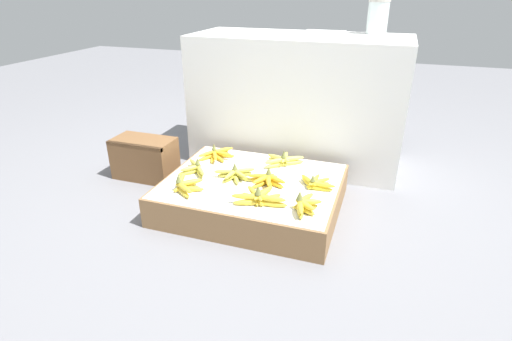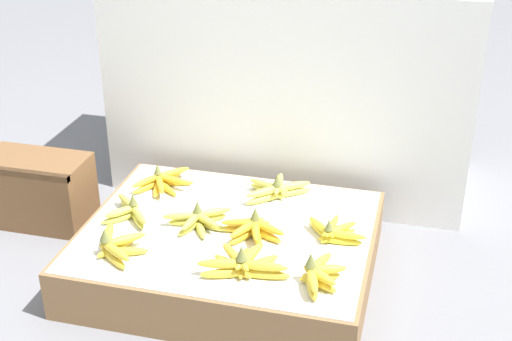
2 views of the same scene
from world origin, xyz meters
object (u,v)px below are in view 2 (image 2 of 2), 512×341
(wooden_crate, at_px, (37,190))
(banana_bunch_middle_midright, at_px, (253,229))
(banana_bunch_front_midright, at_px, (244,264))
(banana_bunch_back_midright, at_px, (276,189))
(banana_bunch_middle_right, at_px, (333,231))
(banana_bunch_back_left, at_px, (162,181))
(banana_bunch_front_left, at_px, (115,246))
(banana_bunch_front_right, at_px, (318,275))
(banana_bunch_middle_left, at_px, (129,211))
(banana_bunch_middle_midleft, at_px, (199,220))

(wooden_crate, xyz_separation_m, banana_bunch_middle_midright, (0.87, -0.17, 0.07))
(banana_bunch_front_midright, distance_m, banana_bunch_middle_midright, 0.20)
(wooden_crate, xyz_separation_m, banana_bunch_back_midright, (0.89, 0.10, 0.07))
(banana_bunch_middle_right, xyz_separation_m, banana_bunch_back_left, (-0.65, 0.19, -0.00))
(banana_bunch_back_midright, bearing_deg, banana_bunch_front_left, -129.83)
(banana_bunch_front_right, distance_m, banana_bunch_middle_left, 0.70)
(banana_bunch_front_midright, relative_size, banana_bunch_middle_right, 1.34)
(banana_bunch_middle_left, height_order, banana_bunch_middle_right, banana_bunch_middle_left)
(banana_bunch_front_midright, xyz_separation_m, banana_bunch_back_left, (-0.42, 0.44, -0.01))
(banana_bunch_front_midright, distance_m, banana_bunch_front_right, 0.22)
(banana_bunch_middle_midright, relative_size, banana_bunch_back_midright, 0.99)
(banana_bunch_middle_right, bearing_deg, banana_bunch_back_midright, 136.84)
(wooden_crate, distance_m, banana_bunch_middle_midleft, 0.71)
(banana_bunch_middle_left, relative_size, banana_bunch_back_left, 0.83)
(banana_bunch_back_left, bearing_deg, banana_bunch_middle_midleft, -46.84)
(banana_bunch_middle_midright, height_order, banana_bunch_back_left, banana_bunch_middle_midright)
(banana_bunch_middle_midleft, bearing_deg, banana_bunch_back_midright, 53.44)
(banana_bunch_middle_left, xyz_separation_m, banana_bunch_middle_midleft, (0.24, 0.00, -0.00))
(wooden_crate, xyz_separation_m, banana_bunch_middle_midleft, (0.69, -0.16, 0.07))
(banana_bunch_middle_right, distance_m, banana_bunch_back_midright, 0.33)
(banana_bunch_front_left, xyz_separation_m, banana_bunch_front_right, (0.63, -0.00, 0.00))
(banana_bunch_middle_midright, bearing_deg, banana_bunch_front_right, -39.43)
(banana_bunch_middle_left, xyz_separation_m, banana_bunch_middle_midright, (0.43, -0.01, 0.00))
(banana_bunch_middle_right, bearing_deg, banana_bunch_back_left, 163.99)
(banana_bunch_front_left, relative_size, banana_bunch_front_right, 0.99)
(banana_bunch_front_midright, relative_size, banana_bunch_back_left, 1.21)
(banana_bunch_front_right, relative_size, banana_bunch_middle_midleft, 0.95)
(banana_bunch_front_midright, xyz_separation_m, banana_bunch_middle_midright, (-0.02, 0.20, -0.00))
(banana_bunch_middle_midright, relative_size, banana_bunch_back_left, 1.00)
(banana_bunch_front_left, relative_size, banana_bunch_middle_left, 1.10)
(wooden_crate, height_order, banana_bunch_front_left, banana_bunch_front_left)
(banana_bunch_front_right, bearing_deg, banana_bunch_front_midright, -179.96)
(banana_bunch_front_midright, distance_m, banana_bunch_back_midright, 0.48)
(banana_bunch_front_left, bearing_deg, banana_bunch_back_midright, 50.17)
(banana_bunch_middle_midleft, bearing_deg, banana_bunch_front_midright, -45.14)
(banana_bunch_front_midright, distance_m, banana_bunch_back_left, 0.61)
(banana_bunch_front_midright, distance_m, banana_bunch_middle_left, 0.50)
(wooden_crate, height_order, banana_bunch_back_midright, banana_bunch_back_midright)
(banana_bunch_middle_left, bearing_deg, banana_bunch_front_midright, -24.57)
(banana_bunch_back_left, bearing_deg, banana_bunch_middle_right, -16.01)
(banana_bunch_front_right, height_order, banana_bunch_middle_midleft, banana_bunch_front_right)
(banana_bunch_front_right, height_order, banana_bunch_back_midright, banana_bunch_front_right)
(wooden_crate, relative_size, banana_bunch_front_left, 1.86)
(banana_bunch_front_right, bearing_deg, banana_bunch_middle_right, 88.65)
(banana_bunch_middle_midleft, bearing_deg, banana_bunch_front_left, -133.54)
(banana_bunch_middle_midleft, height_order, banana_bunch_back_left, banana_bunch_middle_midleft)
(banana_bunch_middle_right, height_order, banana_bunch_back_midright, banana_bunch_back_midright)
(wooden_crate, xyz_separation_m, banana_bunch_back_left, (0.47, 0.06, 0.06))
(banana_bunch_middle_left, bearing_deg, banana_bunch_front_left, -78.67)
(banana_bunch_front_right, height_order, banana_bunch_middle_right, banana_bunch_front_right)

